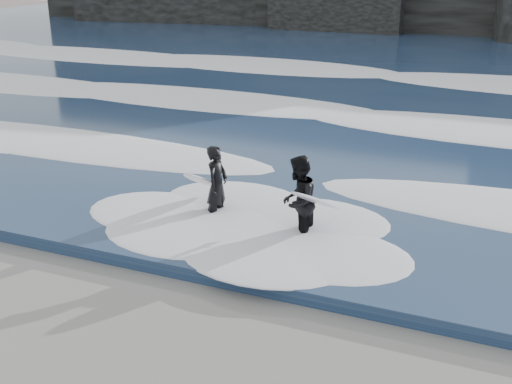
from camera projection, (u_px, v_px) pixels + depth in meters
ground at (91, 368)px, 9.95m from camera, size 120.00×120.00×0.00m
sea at (414, 65)px, 34.90m from camera, size 90.00×52.00×0.30m
foam_near at (289, 170)px, 17.57m from camera, size 60.00×3.20×0.20m
foam_mid at (354, 113)px, 23.59m from camera, size 60.00×4.00×0.24m
foam_far at (401, 72)px, 31.34m from camera, size 60.00×4.80×0.30m
surfer_left at (215, 185)px, 14.92m from camera, size 0.97×1.89×1.89m
surfer_right at (300, 201)px, 13.75m from camera, size 1.32×2.07×2.02m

